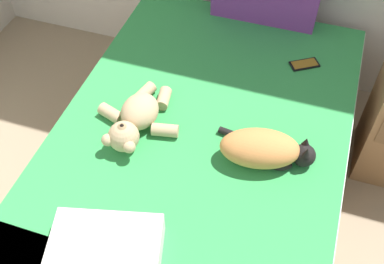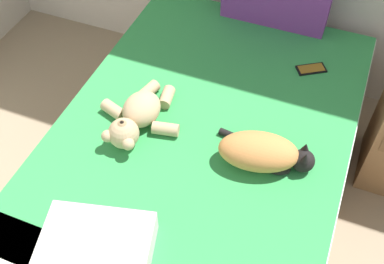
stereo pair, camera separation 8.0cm
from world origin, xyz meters
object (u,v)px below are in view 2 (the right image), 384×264
Objects in this scene: bed at (201,165)px; throw_pillow at (97,247)px; cat at (263,152)px; cell_phone at (311,69)px; teddy_bear at (137,117)px.

throw_pillow is (-0.14, -0.70, 0.32)m from bed.
cell_phone is (0.07, 0.67, -0.07)m from cat.
teddy_bear reaches higher than cell_phone.
bed is 12.51× the size of cell_phone.
cell_phone is (0.37, 0.60, 0.27)m from bed.
teddy_bear reaches higher than bed.
throw_pillow is (0.14, -0.62, -0.01)m from teddy_bear.
cat is at bearing 54.84° from throw_pillow.
bed is 0.75m from cell_phone.
teddy_bear is (-0.59, -0.01, -0.01)m from cat.
cell_phone is at bearing 57.82° from bed.
bed is at bearing 166.43° from cat.
cell_phone is at bearing 45.64° from teddy_bear.
teddy_bear is at bearing 102.91° from throw_pillow.
throw_pillow is (-0.52, -1.30, 0.05)m from cell_phone.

